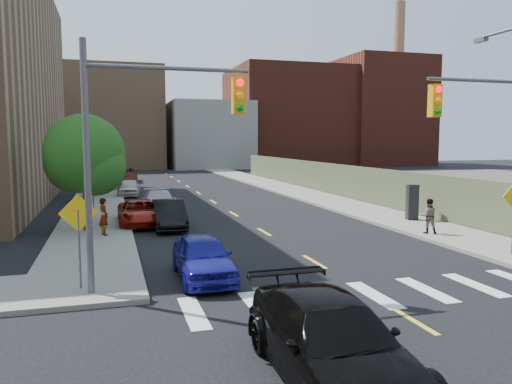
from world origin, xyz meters
TOP-DOWN VIEW (x-y plane):
  - ground at (0.00, 0.00)m, footprint 160.00×160.00m
  - sidewalk_nw at (-7.75, 41.50)m, footprint 3.50×73.00m
  - sidewalk_ne at (7.75, 41.50)m, footprint 3.50×73.00m
  - fence_north at (9.60, 28.00)m, footprint 0.12×44.00m
  - gravel_lot at (28.00, 30.00)m, footprint 36.00×42.00m
  - bg_bldg_midwest at (-6.00, 72.00)m, footprint 14.00×16.00m
  - bg_bldg_center at (8.00, 70.00)m, footprint 12.00×16.00m
  - bg_bldg_east at (22.00, 72.00)m, footprint 18.00×18.00m
  - bg_bldg_fareast at (38.00, 70.00)m, footprint 14.00×16.00m
  - smokestack at (42.00, 70.00)m, footprint 1.80×1.80m
  - signal_nw at (-5.98, 6.00)m, footprint 4.59×0.30m
  - signal_ne at (5.98, 6.00)m, footprint 4.59×0.30m
  - warn_sign_nw at (-7.80, 6.50)m, footprint 1.06×0.06m
  - warn_sign_midwest at (-7.80, 20.00)m, footprint 1.06×0.06m
  - tree_west_near at (-8.00, 16.05)m, footprint 3.66×3.64m
  - tree_west_far at (-8.00, 31.05)m, footprint 3.66×3.64m
  - parked_car_blue at (-4.20, 7.00)m, footprint 1.70×4.12m
  - parked_car_black at (-4.20, 16.25)m, footprint 1.56×4.24m
  - parked_car_red at (-5.50, 17.68)m, footprint 2.14×4.63m
  - parked_car_silver at (-4.20, 21.27)m, footprint 2.12×4.82m
  - parked_car_white at (-5.50, 31.33)m, footprint 1.95×4.05m
  - parked_car_maroon at (-5.48, 36.14)m, footprint 1.69×4.55m
  - parked_car_grey at (-5.50, 44.54)m, footprint 2.87×5.80m
  - black_sedan at (-3.20, -0.23)m, footprint 2.13×5.18m
  - payphone at (8.27, 14.45)m, footprint 0.63×0.56m
  - pedestrian_west at (-7.22, 14.53)m, footprint 0.59×0.71m
  - pedestrian_east at (6.75, 10.90)m, footprint 0.93×0.85m

SIDE VIEW (x-z plane):
  - ground at x=0.00m, z-range 0.00..0.00m
  - gravel_lot at x=28.00m, z-range 0.00..0.06m
  - sidewalk_nw at x=-7.75m, z-range 0.00..0.15m
  - sidewalk_ne at x=7.75m, z-range 0.00..0.15m
  - parked_car_red at x=-5.50m, z-range 0.00..1.29m
  - parked_car_white at x=-5.50m, z-range 0.00..1.33m
  - parked_car_silver at x=-4.20m, z-range 0.00..1.38m
  - parked_car_black at x=-4.20m, z-range 0.00..1.39m
  - parked_car_blue at x=-4.20m, z-range 0.00..1.40m
  - parked_car_maroon at x=-5.48m, z-range 0.00..1.49m
  - black_sedan at x=-3.20m, z-range 0.00..1.50m
  - parked_car_grey at x=-5.50m, z-range 0.00..1.58m
  - pedestrian_east at x=6.75m, z-range 0.15..1.71m
  - pedestrian_west at x=-7.22m, z-range 0.15..1.80m
  - payphone at x=8.27m, z-range 0.15..2.00m
  - fence_north at x=9.60m, z-range 0.00..2.50m
  - warn_sign_nw at x=-7.80m, z-range 0.58..3.41m
  - warn_sign_midwest at x=-7.80m, z-range 0.58..3.41m
  - tree_west_near at x=-8.00m, z-range 0.72..6.24m
  - tree_west_far at x=-8.00m, z-range 0.72..6.24m
  - signal_nw at x=-5.98m, z-range 1.03..8.03m
  - signal_ne at x=5.98m, z-range 1.03..8.03m
  - bg_bldg_center at x=8.00m, z-range 0.00..10.00m
  - bg_bldg_midwest at x=-6.00m, z-range 0.00..15.00m
  - bg_bldg_east at x=22.00m, z-range 0.00..16.00m
  - bg_bldg_fareast at x=38.00m, z-range 0.00..18.00m
  - smokestack at x=42.00m, z-range 0.00..28.00m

